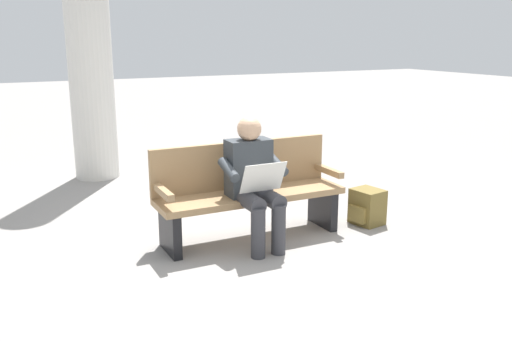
{
  "coord_description": "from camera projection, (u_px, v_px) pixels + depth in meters",
  "views": [
    {
      "loc": [
        2.19,
        4.41,
        1.89
      ],
      "look_at": [
        0.03,
        0.15,
        0.7
      ],
      "focal_mm": 38.47,
      "sensor_mm": 36.0,
      "label": 1
    }
  ],
  "objects": [
    {
      "name": "backpack",
      "position": [
        367.0,
        207.0,
        5.59
      ],
      "size": [
        0.34,
        0.34,
        0.36
      ],
      "rotation": [
        0.0,
        0.0,
        4.88
      ],
      "color": "brown",
      "rests_on": "ground"
    },
    {
      "name": "ground_plane",
      "position": [
        251.0,
        238.0,
        5.24
      ],
      "size": [
        40.0,
        40.0,
        0.0
      ],
      "primitive_type": "plane",
      "color": "gray"
    },
    {
      "name": "support_pillar",
      "position": [
        88.0,
        33.0,
        7.05
      ],
      "size": [
        0.57,
        0.57,
        3.82
      ],
      "primitive_type": "cylinder",
      "color": "silver",
      "rests_on": "ground"
    },
    {
      "name": "person_seated",
      "position": [
        254.0,
        179.0,
        4.92
      ],
      "size": [
        0.57,
        0.58,
        1.18
      ],
      "rotation": [
        0.0,
        0.0,
        -0.01
      ],
      "color": "#33383D",
      "rests_on": "ground"
    },
    {
      "name": "bench_near",
      "position": [
        248.0,
        190.0,
        5.19
      ],
      "size": [
        1.8,
        0.5,
        0.9
      ],
      "rotation": [
        0.0,
        0.0,
        -0.01
      ],
      "color": "#9E7A51",
      "rests_on": "ground"
    }
  ]
}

